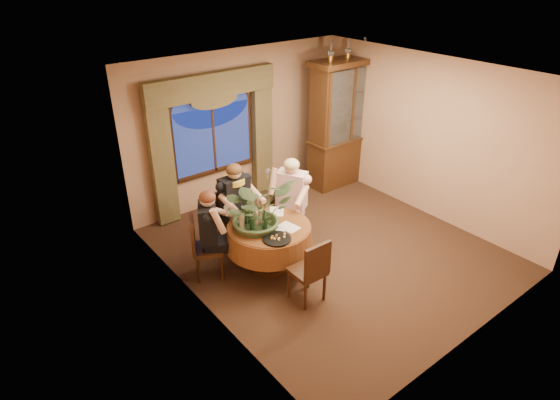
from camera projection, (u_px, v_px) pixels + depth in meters
floor at (328, 249)px, 7.54m from camera, size 5.00×5.00×0.00m
wall_back at (239, 126)px, 8.63m from camera, size 4.50×0.00×4.50m
wall_right at (427, 137)px, 8.11m from camera, size 0.00×5.00×5.00m
ceiling at (339, 74)px, 6.23m from camera, size 5.00×5.00×0.00m
window at (213, 139)px, 8.30m from camera, size 1.62×0.10×1.32m
arched_transom at (210, 96)px, 7.94m from camera, size 1.60×0.06×0.44m
drapery_left at (162, 160)px, 7.76m from camera, size 0.38×0.14×2.32m
drapery_right at (262, 134)px, 8.88m from camera, size 0.38×0.14×2.32m
swag_valance at (212, 85)px, 7.79m from camera, size 2.45×0.16×0.42m
dining_table at (269, 247)px, 6.92m from camera, size 1.60×1.60×0.75m
china_cabinet at (343, 123)px, 9.24m from camera, size 1.54×0.60×2.50m
oil_lamp_left at (331, 52)px, 8.34m from camera, size 0.11×0.11×0.34m
oil_lamp_center at (348, 49)px, 8.58m from camera, size 0.11×0.11×0.34m
oil_lamp_right at (365, 46)px, 8.81m from camera, size 0.11×0.11×0.34m
chair_right at (280, 213)px, 7.62m from camera, size 0.59×0.59×0.96m
chair_back_right at (234, 221)px, 7.38m from camera, size 0.46×0.46×0.96m
chair_back at (208, 247)px, 6.73m from camera, size 0.57×0.57×0.96m
chair_front_left at (307, 270)px, 6.25m from camera, size 0.43×0.43×0.96m
person_pink at (292, 200)px, 7.47m from camera, size 0.67×0.69×1.46m
person_back at (209, 234)px, 6.66m from camera, size 0.63×0.65×1.37m
person_scarf at (235, 206)px, 7.31m from camera, size 0.54×0.50×1.45m
stoneware_vase at (260, 217)px, 6.70m from camera, size 0.14×0.14×0.25m
centerpiece_plant at (257, 185)px, 6.44m from camera, size 1.02×1.14×0.89m
olive_bowl at (274, 223)px, 6.75m from camera, size 0.15×0.15×0.05m
cheese_platter at (277, 239)px, 6.40m from camera, size 0.39×0.39×0.02m
wine_bottle_0 at (247, 215)px, 6.68m from camera, size 0.07×0.07×0.33m
wine_bottle_1 at (256, 217)px, 6.63m from camera, size 0.07×0.07×0.33m
wine_bottle_2 at (252, 221)px, 6.52m from camera, size 0.07×0.07×0.33m
wine_bottle_3 at (265, 221)px, 6.54m from camera, size 0.07×0.07×0.33m
wine_bottle_4 at (242, 222)px, 6.50m from camera, size 0.07×0.07×0.33m
tasting_paper_0 at (289, 227)px, 6.70m from camera, size 0.25×0.33×0.00m
tasting_paper_1 at (277, 211)px, 7.10m from camera, size 0.35×0.37×0.00m
tasting_paper_2 at (279, 234)px, 6.53m from camera, size 0.27×0.34×0.00m
wine_glass_person_pink at (281, 207)px, 7.05m from camera, size 0.07×0.07×0.18m
wine_glass_person_back at (239, 222)px, 6.64m from camera, size 0.07×0.07×0.18m
wine_glass_person_scarf at (251, 209)px, 6.99m from camera, size 0.07×0.07×0.18m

